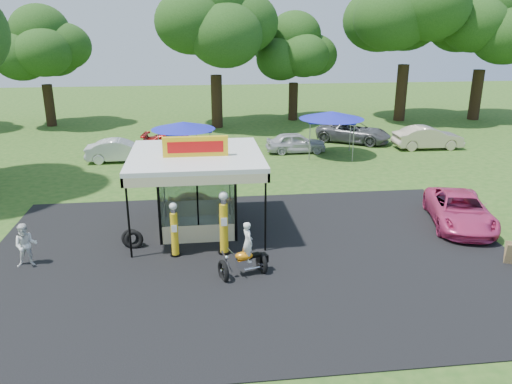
% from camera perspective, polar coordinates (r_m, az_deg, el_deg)
% --- Properties ---
extents(ground, '(120.00, 120.00, 0.00)m').
position_cam_1_polar(ground, '(17.36, 0.37, -10.31)').
color(ground, '#264F18').
rests_on(ground, ground).
extents(asphalt_apron, '(20.00, 14.00, 0.04)m').
position_cam_1_polar(asphalt_apron, '(19.11, -0.40, -7.38)').
color(asphalt_apron, black).
rests_on(asphalt_apron, ground).
extents(gas_station_kiosk, '(5.40, 5.40, 4.18)m').
position_cam_1_polar(gas_station_kiosk, '(21.13, -6.74, 0.23)').
color(gas_station_kiosk, white).
rests_on(gas_station_kiosk, ground).
extents(gas_pump_left, '(0.41, 0.41, 2.19)m').
position_cam_1_polar(gas_pump_left, '(19.00, -9.31, -4.40)').
color(gas_pump_left, black).
rests_on(gas_pump_left, ground).
extents(gas_pump_right, '(0.47, 0.47, 2.54)m').
position_cam_1_polar(gas_pump_right, '(18.92, -3.70, -3.73)').
color(gas_pump_right, black).
rests_on(gas_pump_right, ground).
extents(motorcycle, '(1.83, 1.27, 2.07)m').
position_cam_1_polar(motorcycle, '(17.48, -1.15, -7.12)').
color(motorcycle, black).
rests_on(motorcycle, ground).
extents(spare_tires, '(0.89, 0.53, 0.77)m').
position_cam_1_polar(spare_tires, '(20.34, -13.94, -5.21)').
color(spare_tires, black).
rests_on(spare_tires, ground).
extents(a_frame_sign, '(0.52, 0.57, 0.85)m').
position_cam_1_polar(a_frame_sign, '(20.63, 27.21, -6.30)').
color(a_frame_sign, '#593819').
rests_on(a_frame_sign, ground).
extents(kiosk_car, '(2.82, 1.13, 0.96)m').
position_cam_1_polar(kiosk_car, '(23.64, -6.67, -1.10)').
color(kiosk_car, gold).
rests_on(kiosk_car, ground).
extents(pink_sedan, '(3.60, 5.53, 1.41)m').
position_cam_1_polar(pink_sedan, '(23.54, 22.25, -1.91)').
color(pink_sedan, '#D43974').
rests_on(pink_sedan, ground).
extents(spectator_west, '(0.89, 0.74, 1.65)m').
position_cam_1_polar(spectator_west, '(19.92, -24.81, -5.55)').
color(spectator_west, white).
rests_on(spectator_west, ground).
extents(bg_car_a, '(4.40, 1.64, 1.44)m').
position_cam_1_polar(bg_car_a, '(33.34, -15.21, 4.61)').
color(bg_car_a, silver).
rests_on(bg_car_a, ground).
extents(bg_car_b, '(5.00, 2.56, 1.39)m').
position_cam_1_polar(bg_car_b, '(34.83, -8.89, 5.57)').
color(bg_car_b, maroon).
rests_on(bg_car_b, ground).
extents(bg_car_c, '(4.11, 1.68, 1.40)m').
position_cam_1_polar(bg_car_c, '(34.60, 4.58, 5.66)').
color(bg_car_c, silver).
rests_on(bg_car_c, ground).
extents(bg_car_d, '(5.93, 5.08, 1.51)m').
position_cam_1_polar(bg_car_d, '(38.32, 11.08, 6.73)').
color(bg_car_d, '#575759').
rests_on(bg_car_d, ground).
extents(bg_car_e, '(4.84, 1.77, 1.59)m').
position_cam_1_polar(bg_car_e, '(37.61, 19.06, 5.89)').
color(bg_car_e, beige).
rests_on(bg_car_e, ground).
extents(tent_west, '(3.94, 3.94, 2.75)m').
position_cam_1_polar(tent_west, '(31.23, -8.33, 7.49)').
color(tent_west, gray).
rests_on(tent_west, ground).
extents(tent_east, '(4.29, 4.29, 3.00)m').
position_cam_1_polar(tent_east, '(33.63, 8.64, 8.64)').
color(tent_east, gray).
rests_on(tent_east, ground).
extents(oak_far_b, '(8.26, 8.26, 9.86)m').
position_cam_1_polar(oak_far_b, '(46.88, -23.23, 14.56)').
color(oak_far_b, black).
rests_on(oak_far_b, ground).
extents(oak_far_c, '(10.59, 10.59, 12.49)m').
position_cam_1_polar(oak_far_c, '(42.79, -4.71, 17.87)').
color(oak_far_c, black).
rests_on(oak_far_c, ground).
extents(oak_far_d, '(7.91, 7.91, 9.41)m').
position_cam_1_polar(oak_far_d, '(46.39, 4.40, 15.55)').
color(oak_far_d, black).
rests_on(oak_far_d, ground).
extents(oak_far_e, '(11.75, 11.75, 13.99)m').
position_cam_1_polar(oak_far_e, '(47.78, 16.98, 18.45)').
color(oak_far_e, black).
rests_on(oak_far_e, ground).
extents(oak_far_f, '(10.23, 10.23, 12.33)m').
position_cam_1_polar(oak_far_f, '(50.70, 24.70, 16.42)').
color(oak_far_f, black).
rests_on(oak_far_f, ground).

